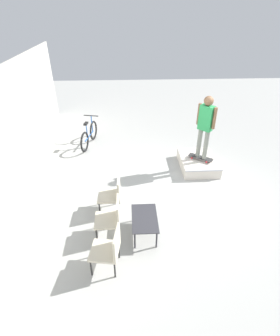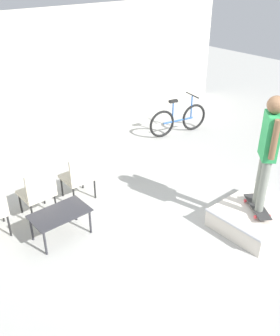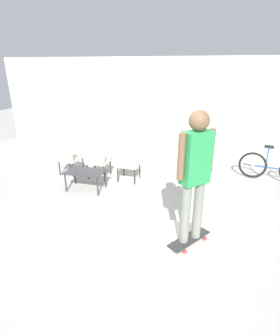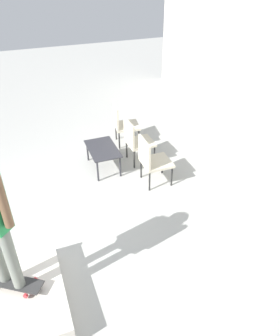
{
  "view_description": "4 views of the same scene",
  "coord_description": "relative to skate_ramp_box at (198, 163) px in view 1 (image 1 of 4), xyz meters",
  "views": [
    {
      "loc": [
        -5.45,
        1.35,
        4.33
      ],
      "look_at": [
        0.16,
        1.08,
        0.75
      ],
      "focal_mm": 28.0,
      "sensor_mm": 36.0,
      "label": 1
    },
    {
      "loc": [
        -3.45,
        -3.35,
        3.89
      ],
      "look_at": [
        0.18,
        0.94,
        0.74
      ],
      "focal_mm": 40.0,
      "sensor_mm": 36.0,
      "label": 2
    },
    {
      "loc": [
        1.34,
        -4.01,
        2.74
      ],
      "look_at": [
        -0.04,
        1.07,
        0.67
      ],
      "focal_mm": 28.0,
      "sensor_mm": 36.0,
      "label": 3
    },
    {
      "loc": [
        4.06,
        -0.29,
        3.66
      ],
      "look_at": [
        0.04,
        1.29,
        0.79
      ],
      "focal_mm": 35.0,
      "sensor_mm": 36.0,
      "label": 4
    }
  ],
  "objects": [
    {
      "name": "patio_chair_center",
      "position": [
        -2.65,
        2.51,
        0.36
      ],
      "size": [
        0.53,
        0.53,
        0.93
      ],
      "rotation": [
        0.0,
        0.0,
        3.15
      ],
      "color": "black",
      "rests_on": "ground_plane"
    },
    {
      "name": "skateboard_on_ramp",
      "position": [
        -0.1,
        -0.03,
        0.24
      ],
      "size": [
        0.58,
        0.71,
        0.07
      ],
      "rotation": [
        0.0,
        0.0,
        0.97
      ],
      "color": "#2D2D2D",
      "rests_on": "skate_ramp_box"
    },
    {
      "name": "patio_chair_right",
      "position": [
        -1.85,
        2.51,
        0.36
      ],
      "size": [
        0.53,
        0.53,
        0.93
      ],
      "rotation": [
        0.0,
        0.0,
        3.12
      ],
      "color": "black",
      "rests_on": "ground_plane"
    },
    {
      "name": "coffee_table",
      "position": [
        -2.66,
        1.81,
        0.24
      ],
      "size": [
        0.9,
        0.55,
        0.46
      ],
      "color": "#2D2D33",
      "rests_on": "ground_plane"
    },
    {
      "name": "bicycle",
      "position": [
        1.66,
        3.48,
        0.21
      ],
      "size": [
        1.62,
        0.54,
        0.96
      ],
      "rotation": [
        0.0,
        0.0,
        -0.21
      ],
      "color": "black",
      "rests_on": "ground_plane"
    },
    {
      "name": "ground_plane",
      "position": [
        -1.3,
        0.76,
        -0.16
      ],
      "size": [
        24.0,
        24.0,
        0.0
      ],
      "primitive_type": "plane",
      "color": "#A8A8A3"
    },
    {
      "name": "skate_ramp_box",
      "position": [
        0.0,
        0.0,
        0.0
      ],
      "size": [
        1.41,
        1.06,
        0.34
      ],
      "color": "silver",
      "rests_on": "ground_plane"
    },
    {
      "name": "patio_chair_left",
      "position": [
        -3.48,
        2.51,
        0.36
      ],
      "size": [
        0.59,
        0.59,
        0.93
      ],
      "rotation": [
        0.0,
        0.0,
        2.99
      ],
      "color": "black",
      "rests_on": "ground_plane"
    },
    {
      "name": "person_skater",
      "position": [
        -0.1,
        -0.03,
        1.35
      ],
      "size": [
        0.43,
        0.43,
        1.84
      ],
      "rotation": [
        0.0,
        0.0,
        0.78
      ],
      "color": "gray",
      "rests_on": "skateboard_on_ramp"
    }
  ]
}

